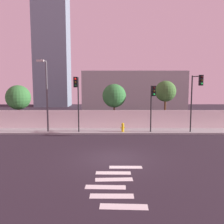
# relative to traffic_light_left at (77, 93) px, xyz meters

# --- Properties ---
(ground_plane) EXTENTS (80.00, 80.00, 0.00)m
(ground_plane) POSITION_rel_traffic_light_left_xyz_m (3.25, -6.91, -3.80)
(ground_plane) COLOR #281F29
(sidewalk) EXTENTS (36.00, 2.40, 0.15)m
(sidewalk) POSITION_rel_traffic_light_left_xyz_m (3.25, 1.29, -3.72)
(sidewalk) COLOR gray
(sidewalk) RESTS_ON ground
(perimeter_wall) EXTENTS (36.00, 0.18, 1.80)m
(perimeter_wall) POSITION_rel_traffic_light_left_xyz_m (3.25, 2.58, -2.75)
(perimeter_wall) COLOR silver
(perimeter_wall) RESTS_ON sidewalk
(crosswalk_marking) EXTENTS (2.86, 4.74, 0.01)m
(crosswalk_marking) POSITION_rel_traffic_light_left_xyz_m (3.28, -10.59, -3.79)
(crosswalk_marking) COLOR silver
(crosswalk_marking) RESTS_ON ground
(traffic_light_left) EXTENTS (0.35, 1.47, 5.02)m
(traffic_light_left) POSITION_rel_traffic_light_left_xyz_m (0.00, 0.00, 0.00)
(traffic_light_left) COLOR black
(traffic_light_left) RESTS_ON sidewalk
(traffic_light_center) EXTENTS (0.36, 1.07, 4.25)m
(traffic_light_center) POSITION_rel_traffic_light_left_xyz_m (6.73, 0.17, -0.54)
(traffic_light_center) COLOR black
(traffic_light_center) RESTS_ON sidewalk
(traffic_light_right) EXTENTS (0.48, 1.79, 5.17)m
(traffic_light_right) POSITION_rel_traffic_light_left_xyz_m (10.49, -0.16, 0.12)
(traffic_light_right) COLOR black
(traffic_light_right) RESTS_ON sidewalk
(street_lamp_curbside) EXTENTS (0.61, 1.81, 6.50)m
(street_lamp_curbside) POSITION_rel_traffic_light_left_xyz_m (-2.89, 0.59, 0.20)
(street_lamp_curbside) COLOR #4C4C51
(street_lamp_curbside) RESTS_ON sidewalk
(fire_hydrant) EXTENTS (0.44, 0.26, 0.84)m
(fire_hydrant) POSITION_rel_traffic_light_left_xyz_m (4.10, 0.66, -3.20)
(fire_hydrant) COLOR gold
(fire_hydrant) RESTS_ON sidewalk
(roadside_tree_leftmost) EXTENTS (2.56, 2.56, 4.45)m
(roadside_tree_leftmost) POSITION_rel_traffic_light_left_xyz_m (-6.70, 3.76, -0.63)
(roadside_tree_leftmost) COLOR brown
(roadside_tree_leftmost) RESTS_ON ground
(roadside_tree_midleft) EXTENTS (2.46, 2.46, 4.58)m
(roadside_tree_midleft) POSITION_rel_traffic_light_left_xyz_m (3.33, 3.76, -0.46)
(roadside_tree_midleft) COLOR brown
(roadside_tree_midleft) RESTS_ON ground
(roadside_tree_midright) EXTENTS (2.18, 2.18, 4.91)m
(roadside_tree_midright) POSITION_rel_traffic_light_left_xyz_m (8.68, 3.76, -0.01)
(roadside_tree_midright) COLOR brown
(roadside_tree_midright) RESTS_ON ground
(low_building_distant) EXTENTS (15.59, 6.00, 6.49)m
(low_building_distant) POSITION_rel_traffic_light_left_xyz_m (6.46, 16.58, -0.55)
(low_building_distant) COLOR gray
(low_building_distant) RESTS_ON ground
(tower_on_skyline) EXTENTS (6.78, 5.00, 22.15)m
(tower_on_skyline) POSITION_rel_traffic_light_left_xyz_m (-9.13, 28.58, 7.28)
(tower_on_skyline) COLOR slate
(tower_on_skyline) RESTS_ON ground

